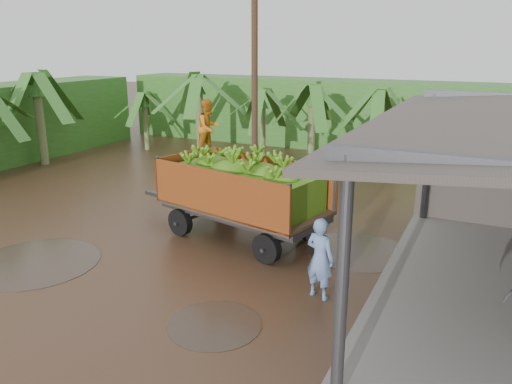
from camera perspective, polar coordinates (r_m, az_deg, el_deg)
ground at (r=13.58m, az=-8.07°, el=-7.18°), size 100.00×100.00×0.00m
hedge_north at (r=28.00m, az=6.79°, el=9.02°), size 22.00×3.00×3.60m
banana_trailer at (r=14.20m, az=-1.54°, el=0.34°), size 6.79×3.31×3.89m
man_blue at (r=11.09m, az=7.31°, el=-7.53°), size 0.78×0.62×1.86m
utility_pole at (r=19.28m, az=-0.16°, el=13.65°), size 1.20×0.24×8.78m
banana_plants at (r=21.39m, az=-9.76°, el=6.79°), size 24.85×20.01×4.29m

